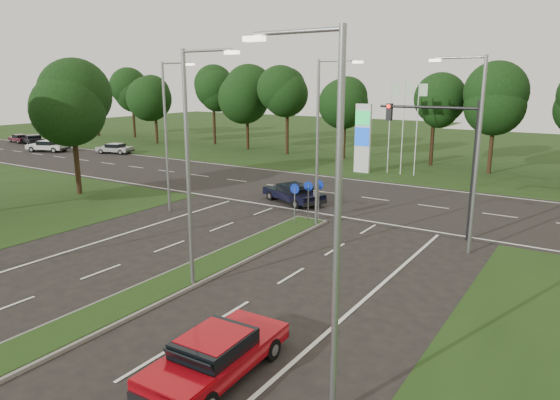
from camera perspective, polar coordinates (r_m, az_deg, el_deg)
The scene contains 20 objects.
ground at distance 17.47m, azimuth -25.89°, elevation -14.82°, with size 160.00×160.00×0.00m, color black.
verge_far at distance 64.47m, azimuth 20.59°, elevation 5.53°, with size 160.00×50.00×0.02m, color #1C3311.
cross_road at distance 35.24m, azimuth 9.30°, elevation 0.31°, with size 160.00×12.00×0.02m, color black.
median_kerb at distance 19.50m, azimuth -15.73°, elevation -10.74°, with size 2.00×26.00×0.12m, color slate.
streetlight_median_near at distance 18.73m, azimuth -10.08°, elevation 4.62°, with size 2.53×0.22×9.00m.
streetlight_median_far at distance 26.86m, azimuth 4.69°, elevation 7.38°, with size 2.53×0.22×9.00m.
streetlight_left_far at distance 30.88m, azimuth -12.68°, elevation 7.88°, with size 2.53×0.22×9.00m.
streetlight_right_far at distance 24.18m, azimuth 21.25°, elevation 5.86°, with size 2.53×0.22×9.00m.
streetlight_right_near at distance 11.05m, azimuth 5.70°, elevation -1.29°, with size 2.53×0.22×9.00m.
traffic_signal at distance 26.52m, azimuth 18.69°, elevation 5.72°, with size 5.10×0.42×7.00m.
median_signs at distance 28.23m, azimuth 3.16°, elevation 0.77°, with size 1.16×1.76×2.38m.
gas_pylon at distance 44.41m, azimuth 9.73°, elevation 7.16°, with size 5.80×1.26×8.00m.
tree_left_far at distance 38.21m, azimuth -23.14°, elevation 9.69°, with size 5.20×5.20×8.86m.
treeline_far at distance 49.36m, azimuth 17.39°, elevation 11.59°, with size 6.00×6.00×9.90m.
red_sedan at distance 14.26m, azimuth -7.30°, elevation -17.02°, with size 2.03×4.64×1.26m.
navy_sedan at distance 33.01m, azimuth 1.57°, elevation 0.80°, with size 4.95×3.47×1.26m.
far_car_a at distance 58.98m, azimuth -18.36°, elevation 5.64°, with size 4.24×2.68×1.13m.
far_car_b at distance 63.33m, azimuth -25.00°, elevation 5.64°, with size 4.93×3.35×1.31m.
far_car_c at distance 71.63m, azimuth -26.40°, elevation 6.23°, with size 4.66×3.08×1.24m.
far_car_d at distance 74.57m, azimuth -27.58°, elevation 6.27°, with size 3.97×2.11×1.09m.
Camera 1 is at (13.67, -7.52, 7.86)m, focal length 32.00 mm.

